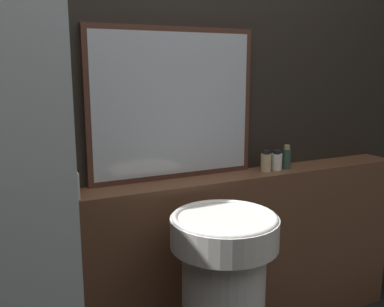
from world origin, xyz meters
The scene contains 8 objects.
wall_back centered at (0.00, 1.26, 1.25)m, with size 8.00×0.06×2.50m.
vanity_counter centered at (0.00, 1.13, 0.45)m, with size 2.49×0.20×0.90m.
pedestal_sink centered at (-0.07, 0.73, 0.47)m, with size 0.43×0.43×0.86m.
mirror centered at (-0.08, 1.21, 1.26)m, with size 0.84×0.03×0.72m.
towel_stack centered at (-0.66, 1.13, 0.96)m, with size 0.20×0.15×0.11m.
shampoo_bottle centered at (0.41, 1.13, 0.95)m, with size 0.05×0.05×0.11m.
conditioner_bottle centered at (0.48, 1.13, 0.95)m, with size 0.06×0.06×0.11m.
lotion_bottle centered at (0.54, 1.13, 0.96)m, with size 0.04×0.04×0.13m.
Camera 1 is at (-0.87, -0.66, 1.44)m, focal length 40.00 mm.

